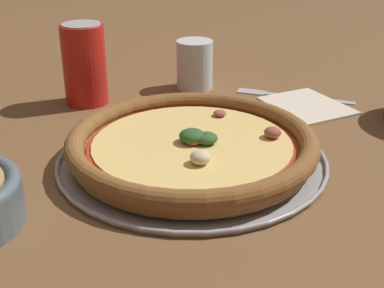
{
  "coord_description": "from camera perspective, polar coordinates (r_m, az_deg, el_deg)",
  "views": [
    {
      "loc": [
        -0.56,
        0.16,
        0.29
      ],
      "look_at": [
        0.0,
        0.0,
        0.02
      ],
      "focal_mm": 50.0,
      "sensor_mm": 36.0,
      "label": 1
    }
  ],
  "objects": [
    {
      "name": "pizza",
      "position": [
        0.64,
        0.02,
        -0.01
      ],
      "size": [
        0.3,
        0.3,
        0.03
      ],
      "color": "#A86B33",
      "rests_on": "pizza_tray"
    },
    {
      "name": "ground_plane",
      "position": [
        0.65,
        0.0,
        -1.89
      ],
      "size": [
        3.0,
        3.0,
        0.0
      ],
      "primitive_type": "plane",
      "color": "brown"
    },
    {
      "name": "beverage_can",
      "position": [
        0.84,
        -11.4,
        8.33
      ],
      "size": [
        0.07,
        0.07,
        0.12
      ],
      "color": "red",
      "rests_on": "ground_plane"
    },
    {
      "name": "fork",
      "position": [
        0.88,
        10.15,
        5.13
      ],
      "size": [
        0.12,
        0.16,
        0.0
      ],
      "rotation": [
        0.0,
        0.0,
        7.23
      ],
      "color": "#B7B7BC",
      "rests_on": "ground_plane"
    },
    {
      "name": "napkin",
      "position": [
        0.84,
        12.18,
        4.13
      ],
      "size": [
        0.14,
        0.12,
        0.01
      ],
      "rotation": [
        0.0,
        0.0,
        0.19
      ],
      "color": "beige",
      "rests_on": "ground_plane"
    },
    {
      "name": "pizza_tray",
      "position": [
        0.65,
        0.0,
        -1.57
      ],
      "size": [
        0.33,
        0.33,
        0.01
      ],
      "color": "#9E9EA3",
      "rests_on": "ground_plane"
    },
    {
      "name": "drinking_cup",
      "position": [
        0.9,
        0.28,
        8.46
      ],
      "size": [
        0.06,
        0.06,
        0.08
      ],
      "color": "silver",
      "rests_on": "ground_plane"
    }
  ]
}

